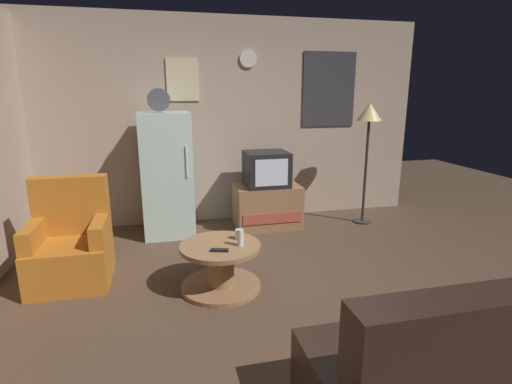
# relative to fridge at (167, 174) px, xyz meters

# --- Properties ---
(ground_plane) EXTENTS (12.00, 12.00, 0.00)m
(ground_plane) POSITION_rel_fridge_xyz_m (0.89, -1.98, -0.75)
(ground_plane) COLOR #4C3828
(wall_with_art) EXTENTS (5.20, 0.12, 2.67)m
(wall_with_art) POSITION_rel_fridge_xyz_m (0.90, 0.47, 0.59)
(wall_with_art) COLOR tan
(wall_with_art) RESTS_ON ground_plane
(fridge) EXTENTS (0.60, 0.62, 1.77)m
(fridge) POSITION_rel_fridge_xyz_m (0.00, 0.00, 0.00)
(fridge) COLOR silver
(fridge) RESTS_ON ground_plane
(tv_stand) EXTENTS (0.84, 0.53, 0.55)m
(tv_stand) POSITION_rel_fridge_xyz_m (1.25, -0.04, -0.48)
(tv_stand) COLOR #8E6642
(tv_stand) RESTS_ON ground_plane
(crt_tv) EXTENTS (0.54, 0.51, 0.44)m
(crt_tv) POSITION_rel_fridge_xyz_m (1.24, -0.04, 0.02)
(crt_tv) COLOR black
(crt_tv) RESTS_ON tv_stand
(standing_lamp) EXTENTS (0.32, 0.32, 1.59)m
(standing_lamp) POSITION_rel_fridge_xyz_m (2.56, -0.17, 0.60)
(standing_lamp) COLOR #332D28
(standing_lamp) RESTS_ON ground_plane
(coffee_table) EXTENTS (0.72, 0.72, 0.42)m
(coffee_table) POSITION_rel_fridge_xyz_m (0.41, -1.58, -0.54)
(coffee_table) COLOR #8E6642
(coffee_table) RESTS_ON ground_plane
(wine_glass) EXTENTS (0.05, 0.05, 0.15)m
(wine_glass) POSITION_rel_fridge_xyz_m (0.58, -1.65, -0.26)
(wine_glass) COLOR silver
(wine_glass) RESTS_ON coffee_table
(mug_ceramic_white) EXTENTS (0.08, 0.08, 0.09)m
(mug_ceramic_white) POSITION_rel_fridge_xyz_m (0.60, -1.49, -0.29)
(mug_ceramic_white) COLOR silver
(mug_ceramic_white) RESTS_ON coffee_table
(remote_control) EXTENTS (0.16, 0.08, 0.02)m
(remote_control) POSITION_rel_fridge_xyz_m (0.38, -1.74, -0.32)
(remote_control) COLOR black
(remote_control) RESTS_ON coffee_table
(armchair) EXTENTS (0.68, 0.68, 0.96)m
(armchair) POSITION_rel_fridge_xyz_m (-0.92, -1.09, -0.42)
(armchair) COLOR #B2661E
(armchair) RESTS_ON ground_plane
(couch) EXTENTS (1.70, 0.80, 0.92)m
(couch) POSITION_rel_fridge_xyz_m (1.48, -3.39, -0.44)
(couch) COLOR black
(couch) RESTS_ON ground_plane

